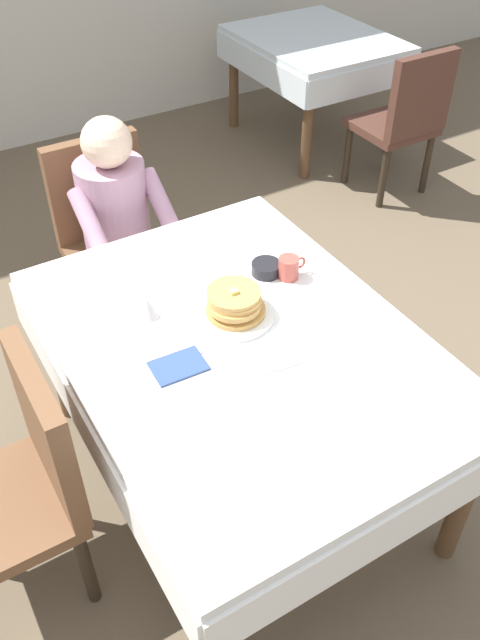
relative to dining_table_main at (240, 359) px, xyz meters
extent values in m
plane|color=brown|center=(0.00, 0.00, -0.65)|extent=(14.00, 14.00, 0.00)
cube|color=white|center=(0.00, 0.00, 0.07)|extent=(1.10, 1.50, 0.04)
cube|color=white|center=(0.00, -0.76, -0.04)|extent=(1.10, 0.01, 0.18)
cube|color=white|center=(0.00, 0.76, -0.04)|extent=(1.10, 0.01, 0.18)
cube|color=white|center=(-0.56, 0.00, -0.04)|extent=(0.01, 1.50, 0.18)
cube|color=white|center=(0.56, 0.00, -0.04)|extent=(0.01, 1.50, 0.18)
cylinder|color=brown|center=(0.47, -0.67, -0.30)|extent=(0.07, 0.07, 0.70)
cylinder|color=brown|center=(-0.47, 0.67, -0.30)|extent=(0.07, 0.07, 0.70)
cylinder|color=brown|center=(0.47, 0.67, -0.30)|extent=(0.07, 0.07, 0.70)
cube|color=brown|center=(-0.01, 1.07, -0.23)|extent=(0.44, 0.44, 0.05)
cube|color=brown|center=(-0.01, 1.27, 0.04)|extent=(0.44, 0.06, 0.48)
cylinder|color=#2D2319|center=(0.17, 0.89, -0.45)|extent=(0.04, 0.04, 0.40)
cylinder|color=#2D2319|center=(-0.19, 0.89, -0.45)|extent=(0.04, 0.04, 0.40)
cylinder|color=#2D2319|center=(0.17, 1.25, -0.45)|extent=(0.04, 0.04, 0.40)
cylinder|color=#2D2319|center=(-0.19, 1.25, -0.45)|extent=(0.04, 0.04, 0.40)
cylinder|color=#B2849E|center=(-0.01, 1.05, 0.03)|extent=(0.30, 0.30, 0.46)
sphere|color=beige|center=(-0.01, 1.03, 0.36)|extent=(0.21, 0.21, 0.21)
cylinder|color=#B2849E|center=(0.15, 0.91, 0.10)|extent=(0.08, 0.29, 0.23)
cylinder|color=#B2849E|center=(-0.17, 0.91, 0.10)|extent=(0.08, 0.29, 0.23)
cylinder|color=#383D51|center=(0.07, 0.87, -0.43)|extent=(0.10, 0.10, 0.45)
cylinder|color=#383D51|center=(-0.09, 0.87, -0.43)|extent=(0.10, 0.10, 0.45)
cube|color=brown|center=(-0.87, 0.00, -0.23)|extent=(0.44, 0.44, 0.05)
cube|color=brown|center=(-0.67, 0.00, 0.04)|extent=(0.06, 0.44, 0.48)
cylinder|color=#2D2319|center=(-0.69, -0.18, -0.45)|extent=(0.04, 0.04, 0.40)
cylinder|color=#2D2319|center=(-0.69, 0.18, -0.45)|extent=(0.04, 0.04, 0.40)
cylinder|color=white|center=(0.04, 0.11, 0.10)|extent=(0.28, 0.28, 0.02)
cylinder|color=tan|center=(0.05, 0.11, 0.11)|extent=(0.20, 0.20, 0.02)
cylinder|color=tan|center=(0.05, 0.11, 0.13)|extent=(0.17, 0.17, 0.01)
cylinder|color=tan|center=(0.04, 0.11, 0.15)|extent=(0.18, 0.18, 0.02)
cylinder|color=tan|center=(0.05, 0.11, 0.17)|extent=(0.18, 0.18, 0.02)
cylinder|color=tan|center=(0.05, 0.12, 0.18)|extent=(0.19, 0.19, 0.01)
cube|color=#F4E072|center=(0.04, 0.11, 0.20)|extent=(0.03, 0.03, 0.01)
cylinder|color=#B24C42|center=(0.33, 0.20, 0.13)|extent=(0.08, 0.08, 0.08)
torus|color=#B24C42|center=(0.38, 0.20, 0.14)|extent=(0.05, 0.01, 0.05)
cylinder|color=black|center=(0.27, 0.26, 0.11)|extent=(0.11, 0.11, 0.04)
cone|color=silver|center=(-0.21, 0.26, 0.13)|extent=(0.08, 0.08, 0.07)
cube|color=silver|center=(-0.15, 0.09, 0.09)|extent=(0.02, 0.18, 0.00)
cube|color=silver|center=(0.23, 0.09, 0.09)|extent=(0.02, 0.20, 0.00)
cube|color=silver|center=(0.04, -0.18, 0.09)|extent=(0.15, 0.03, 0.00)
cube|color=#334C7F|center=(-0.23, -0.01, 0.09)|extent=(0.18, 0.13, 0.01)
cube|color=silver|center=(2.00, 2.35, 0.07)|extent=(0.90, 1.10, 0.04)
cube|color=silver|center=(2.00, 1.79, -0.04)|extent=(0.90, 0.01, 0.18)
cube|color=silver|center=(2.00, 2.90, -0.04)|extent=(0.90, 0.01, 0.18)
cube|color=silver|center=(1.55, 2.35, -0.04)|extent=(0.01, 1.10, 0.18)
cube|color=silver|center=(2.46, 2.35, -0.04)|extent=(0.01, 1.10, 0.18)
cylinder|color=brown|center=(1.63, 1.88, -0.30)|extent=(0.07, 0.07, 0.70)
cylinder|color=brown|center=(2.37, 1.88, -0.30)|extent=(0.07, 0.07, 0.70)
cylinder|color=brown|center=(1.63, 2.82, -0.30)|extent=(0.07, 0.07, 0.70)
cylinder|color=brown|center=(2.37, 2.82, -0.30)|extent=(0.07, 0.07, 0.70)
cube|color=#4C2D23|center=(2.00, 1.50, -0.23)|extent=(0.44, 0.44, 0.05)
cube|color=#4C2D23|center=(2.00, 1.30, 0.04)|extent=(0.44, 0.06, 0.48)
cylinder|color=#2D2319|center=(1.82, 1.68, -0.45)|extent=(0.04, 0.04, 0.40)
cylinder|color=#2D2319|center=(2.18, 1.68, -0.45)|extent=(0.04, 0.04, 0.40)
cylinder|color=#2D2319|center=(1.82, 1.32, -0.45)|extent=(0.04, 0.04, 0.40)
cylinder|color=#2D2319|center=(2.18, 1.32, -0.45)|extent=(0.04, 0.04, 0.40)
camera|label=1|loc=(-0.83, -1.39, 1.58)|focal=37.40mm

